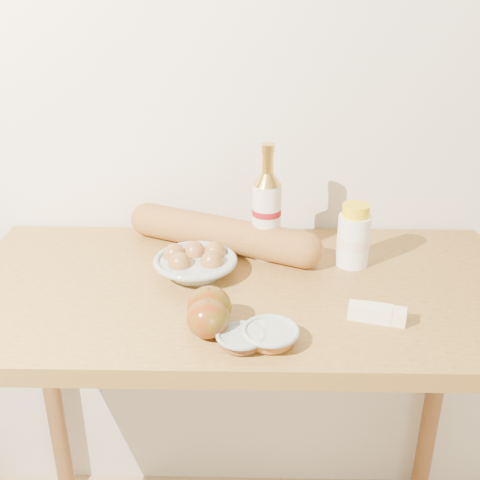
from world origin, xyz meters
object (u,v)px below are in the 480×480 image
object	(u,v)px
egg_bowl	(195,263)
table	(240,333)
cream_bottle	(354,237)
bourbon_bottle	(267,212)
baguette	(222,234)

from	to	relation	value
egg_bowl	table	bearing A→B (deg)	-25.16
table	cream_bottle	xyz separation A→B (m)	(0.25, 0.10, 0.19)
bourbon_bottle	baguette	xyz separation A→B (m)	(-0.10, 0.03, -0.07)
bourbon_bottle	baguette	world-z (taller)	bourbon_bottle
cream_bottle	egg_bowl	xyz separation A→B (m)	(-0.35, -0.06, -0.04)
cream_bottle	baguette	bearing A→B (deg)	150.56
table	baguette	distance (m)	0.24
bourbon_bottle	egg_bowl	size ratio (longest dim) A/B	1.30
table	cream_bottle	bearing A→B (deg)	22.16
table	bourbon_bottle	xyz separation A→B (m)	(0.06, 0.14, 0.23)
table	egg_bowl	world-z (taller)	egg_bowl
baguette	cream_bottle	bearing A→B (deg)	11.12
table	cream_bottle	world-z (taller)	cream_bottle
bourbon_bottle	cream_bottle	xyz separation A→B (m)	(0.20, -0.04, -0.04)
bourbon_bottle	egg_bowl	bearing A→B (deg)	-146.46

